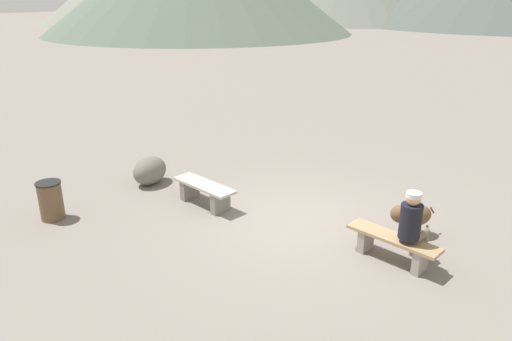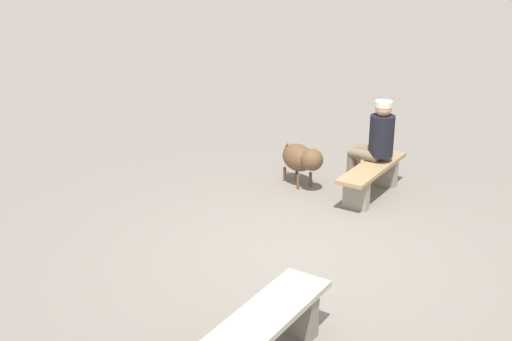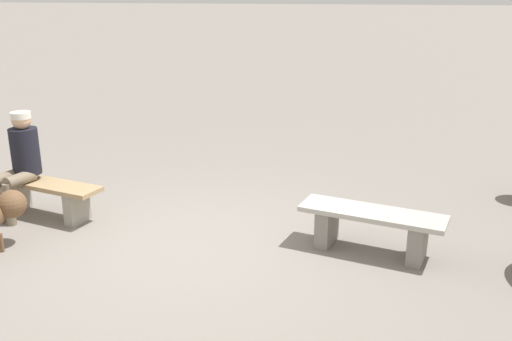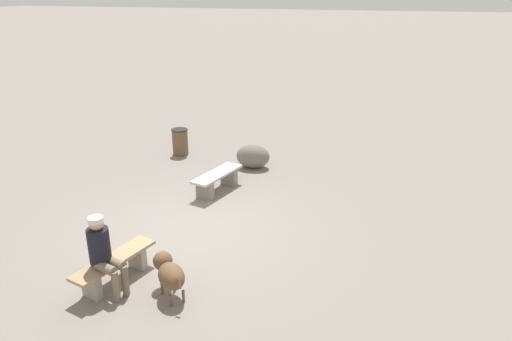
{
  "view_description": "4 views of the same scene",
  "coord_description": "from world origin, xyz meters",
  "px_view_note": "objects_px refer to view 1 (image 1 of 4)",
  "views": [
    {
      "loc": [
        3.72,
        -7.36,
        4.14
      ],
      "look_at": [
        -0.92,
        0.05,
        0.86
      ],
      "focal_mm": 33.06,
      "sensor_mm": 36.0,
      "label": 1
    },
    {
      "loc": [
        -6.39,
        -1.9,
        3.48
      ],
      "look_at": [
        0.75,
        0.8,
        0.65
      ],
      "focal_mm": 45.91,
      "sensor_mm": 36.0,
      "label": 2
    },
    {
      "loc": [
        -2.04,
        5.38,
        2.71
      ],
      "look_at": [
        -0.42,
        -1.47,
        0.45
      ],
      "focal_mm": 39.73,
      "sensor_mm": 36.0,
      "label": 3
    },
    {
      "loc": [
        7.51,
        3.91,
        4.54
      ],
      "look_at": [
        -1.49,
        0.82,
        0.85
      ],
      "focal_mm": 32.99,
      "sensor_mm": 36.0,
      "label": 4
    }
  ],
  "objects_px": {
    "bench_right": "(392,244)",
    "trash_bin": "(51,200)",
    "bench_left": "(204,191)",
    "seated_person": "(413,223)",
    "dog": "(412,215)",
    "boulder": "(150,171)"
  },
  "relations": [
    {
      "from": "boulder",
      "to": "dog",
      "type": "bearing_deg",
      "value": 6.34
    },
    {
      "from": "seated_person",
      "to": "dog",
      "type": "distance_m",
      "value": 1.08
    },
    {
      "from": "bench_right",
      "to": "dog",
      "type": "bearing_deg",
      "value": 100.44
    },
    {
      "from": "seated_person",
      "to": "boulder",
      "type": "height_order",
      "value": "seated_person"
    },
    {
      "from": "bench_right",
      "to": "seated_person",
      "type": "relative_size",
      "value": 1.22
    },
    {
      "from": "bench_left",
      "to": "bench_right",
      "type": "bearing_deg",
      "value": 10.62
    },
    {
      "from": "bench_right",
      "to": "trash_bin",
      "type": "height_order",
      "value": "trash_bin"
    },
    {
      "from": "bench_right",
      "to": "dog",
      "type": "xyz_separation_m",
      "value": [
        0.03,
        1.02,
        0.11
      ]
    },
    {
      "from": "bench_left",
      "to": "bench_right",
      "type": "distance_m",
      "value": 3.97
    },
    {
      "from": "seated_person",
      "to": "boulder",
      "type": "xyz_separation_m",
      "value": [
        -6.04,
        0.36,
        -0.44
      ]
    },
    {
      "from": "bench_right",
      "to": "trash_bin",
      "type": "distance_m",
      "value": 6.41
    },
    {
      "from": "bench_right",
      "to": "dog",
      "type": "height_order",
      "value": "dog"
    },
    {
      "from": "trash_bin",
      "to": "boulder",
      "type": "height_order",
      "value": "trash_bin"
    },
    {
      "from": "trash_bin",
      "to": "boulder",
      "type": "bearing_deg",
      "value": 81.99
    },
    {
      "from": "trash_bin",
      "to": "bench_left",
      "type": "bearing_deg",
      "value": 44.45
    },
    {
      "from": "trash_bin",
      "to": "boulder",
      "type": "distance_m",
      "value": 2.38
    },
    {
      "from": "dog",
      "to": "seated_person",
      "type": "bearing_deg",
      "value": 53.62
    },
    {
      "from": "seated_person",
      "to": "trash_bin",
      "type": "distance_m",
      "value": 6.68
    },
    {
      "from": "bench_right",
      "to": "dog",
      "type": "relative_size",
      "value": 2.06
    },
    {
      "from": "bench_left",
      "to": "seated_person",
      "type": "distance_m",
      "value": 4.26
    },
    {
      "from": "bench_right",
      "to": "boulder",
      "type": "xyz_separation_m",
      "value": [
        -5.77,
        0.38,
        0.02
      ]
    },
    {
      "from": "seated_person",
      "to": "trash_bin",
      "type": "height_order",
      "value": "seated_person"
    }
  ]
}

